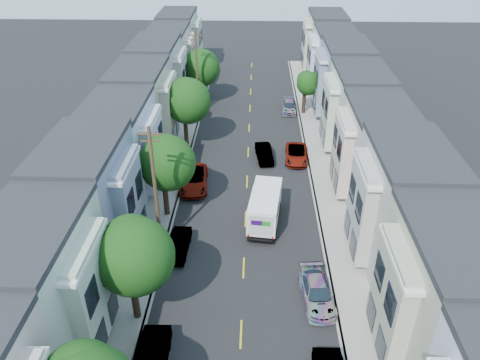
% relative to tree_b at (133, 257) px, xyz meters
% --- Properties ---
extents(ground, '(160.00, 160.00, 0.00)m').
position_rel_tree_b_xyz_m(ground, '(6.30, 4.88, -5.02)').
color(ground, black).
rests_on(ground, ground).
extents(road_slab, '(12.00, 70.00, 0.02)m').
position_rel_tree_b_xyz_m(road_slab, '(6.30, 19.88, -5.01)').
color(road_slab, black).
rests_on(road_slab, ground).
extents(curb_left, '(0.30, 70.00, 0.15)m').
position_rel_tree_b_xyz_m(curb_left, '(0.25, 19.88, -4.94)').
color(curb_left, gray).
rests_on(curb_left, ground).
extents(curb_right, '(0.30, 70.00, 0.15)m').
position_rel_tree_b_xyz_m(curb_right, '(12.35, 19.88, -4.94)').
color(curb_right, gray).
rests_on(curb_right, ground).
extents(sidewalk_left, '(2.60, 70.00, 0.15)m').
position_rel_tree_b_xyz_m(sidewalk_left, '(-1.05, 19.88, -4.94)').
color(sidewalk_left, gray).
rests_on(sidewalk_left, ground).
extents(sidewalk_right, '(2.60, 70.00, 0.15)m').
position_rel_tree_b_xyz_m(sidewalk_right, '(13.65, 19.88, -4.94)').
color(sidewalk_right, gray).
rests_on(sidewalk_right, ground).
extents(centerline, '(0.12, 70.00, 0.01)m').
position_rel_tree_b_xyz_m(centerline, '(6.30, 19.88, -5.02)').
color(centerline, gold).
rests_on(centerline, ground).
extents(townhouse_row_left, '(5.00, 70.00, 8.50)m').
position_rel_tree_b_xyz_m(townhouse_row_left, '(-4.85, 19.88, -5.02)').
color(townhouse_row_left, beige).
rests_on(townhouse_row_left, ground).
extents(townhouse_row_right, '(5.00, 70.00, 8.50)m').
position_rel_tree_b_xyz_m(townhouse_row_right, '(17.45, 19.88, -5.02)').
color(townhouse_row_right, beige).
rests_on(townhouse_row_right, ground).
extents(tree_b, '(4.70, 4.70, 7.39)m').
position_rel_tree_b_xyz_m(tree_b, '(0.00, 0.00, 0.00)').
color(tree_b, black).
rests_on(tree_b, ground).
extents(tree_c, '(4.51, 4.51, 7.24)m').
position_rel_tree_b_xyz_m(tree_c, '(-0.00, 11.28, -0.06)').
color(tree_c, black).
rests_on(tree_c, ground).
extents(tree_d, '(4.70, 4.70, 7.59)m').
position_rel_tree_b_xyz_m(tree_d, '(-0.00, 23.87, 0.20)').
color(tree_d, black).
rests_on(tree_d, ground).
extents(tree_e, '(4.70, 4.70, 7.07)m').
position_rel_tree_b_xyz_m(tree_e, '(0.00, 36.37, -0.32)').
color(tree_e, black).
rests_on(tree_e, ground).
extents(tree_far_r, '(2.87, 2.87, 5.33)m').
position_rel_tree_b_xyz_m(tree_far_r, '(13.19, 33.39, -1.18)').
color(tree_far_r, black).
rests_on(tree_far_r, ground).
extents(utility_pole_near, '(1.60, 0.26, 10.00)m').
position_rel_tree_b_xyz_m(utility_pole_near, '(0.00, 6.88, 0.13)').
color(utility_pole_near, '#42301E').
rests_on(utility_pole_near, ground).
extents(utility_pole_far, '(1.60, 0.26, 10.00)m').
position_rel_tree_b_xyz_m(utility_pole_far, '(0.00, 32.88, 0.13)').
color(utility_pole_far, '#42301E').
rests_on(utility_pole_far, ground).
extents(fedex_truck, '(2.27, 5.88, 2.82)m').
position_rel_tree_b_xyz_m(fedex_truck, '(7.86, 10.50, -3.44)').
color(fedex_truck, white).
rests_on(fedex_truck, ground).
extents(lead_sedan, '(1.97, 4.25, 1.36)m').
position_rel_tree_b_xyz_m(lead_sedan, '(7.95, 21.36, -4.34)').
color(lead_sedan, black).
rests_on(lead_sedan, ground).
extents(parked_left_c, '(1.51, 3.96, 1.31)m').
position_rel_tree_b_xyz_m(parked_left_c, '(1.40, 6.52, -4.37)').
color(parked_left_c, '#999BAC').
rests_on(parked_left_c, ground).
extents(parked_left_d, '(2.94, 5.62, 1.51)m').
position_rel_tree_b_xyz_m(parked_left_d, '(1.40, 15.82, -4.26)').
color(parked_left_d, black).
rests_on(parked_left_d, ground).
extents(parked_right_b, '(2.34, 4.70, 1.36)m').
position_rel_tree_b_xyz_m(parked_right_b, '(11.20, 1.86, -4.34)').
color(parked_right_b, silver).
rests_on(parked_right_b, ground).
extents(parked_right_c, '(2.41, 4.81, 1.31)m').
position_rel_tree_b_xyz_m(parked_right_c, '(11.20, 21.32, -4.36)').
color(parked_right_c, black).
rests_on(parked_right_c, ground).
extents(parked_right_d, '(1.94, 4.17, 1.22)m').
position_rel_tree_b_xyz_m(parked_right_d, '(11.20, 34.13, -4.41)').
color(parked_right_d, '#0C0E38').
rests_on(parked_right_d, ground).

